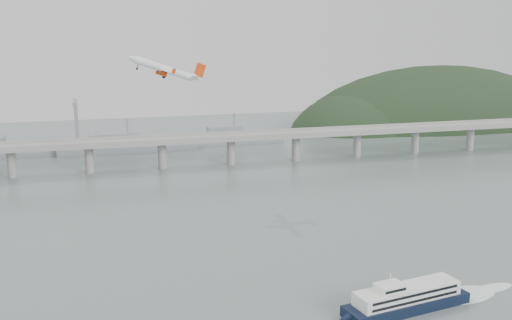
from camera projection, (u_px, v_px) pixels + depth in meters
name	position (u px, v px, depth m)	size (l,w,h in m)	color
ground	(291.00, 274.00, 245.56)	(900.00, 900.00, 0.00)	slate
bridge	(202.00, 142.00, 429.81)	(800.00, 22.00, 23.90)	gray
headland	(448.00, 140.00, 634.61)	(365.00, 155.00, 156.00)	black
ferry	(407.00, 299.00, 214.07)	(79.98, 23.95, 15.16)	black
airliner	(166.00, 70.00, 305.57)	(40.99, 37.00, 16.12)	white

